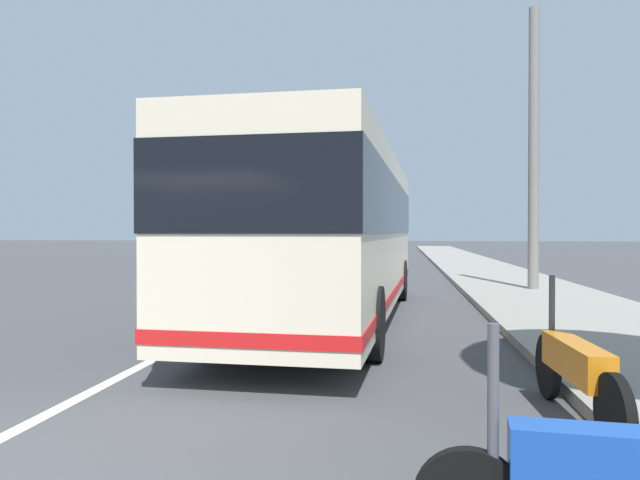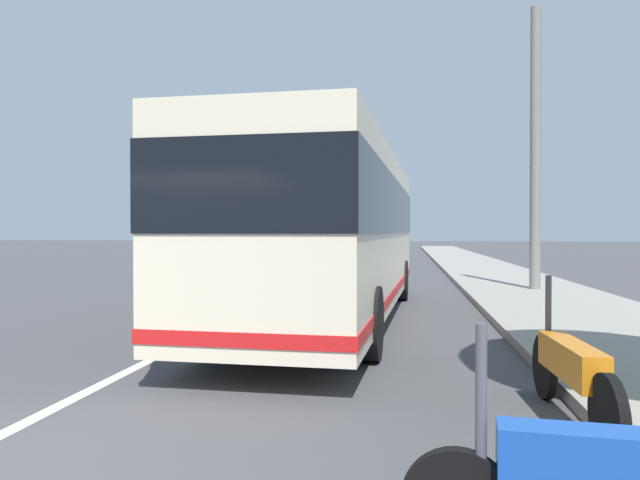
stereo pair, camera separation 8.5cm
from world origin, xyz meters
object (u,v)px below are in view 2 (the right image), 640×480
Objects in this scene: car_side_street at (376,250)px; utility_pole at (536,151)px; motorcycle_nearest_curb at (571,371)px; car_behind_bus at (385,244)px; car_far_distant at (314,250)px; coach_bus at (334,228)px.

utility_pole is at bearing -162.27° from car_side_street.
car_behind_bus is at bearing 1.27° from motorcycle_nearest_curb.
car_far_distant is 0.50× the size of utility_pole.
motorcycle_nearest_curb is 0.54× the size of car_side_street.
motorcycle_nearest_curb is at bearing 169.87° from utility_pole.
coach_bus is 23.23m from car_side_street.
utility_pole is (-15.03, -8.53, 3.24)m from car_far_distant.
utility_pole is at bearing -38.37° from coach_bus.
utility_pole is at bearing 28.75° from car_far_distant.
coach_bus is at bearing 22.60° from motorcycle_nearest_curb.
utility_pole is at bearing -168.04° from car_behind_bus.
car_far_distant is 0.84× the size of car_behind_bus.
car_side_street is at bearing 16.56° from utility_pole.
car_behind_bus is at bearing 3.40° from coach_bus.
car_behind_bus is at bearing 168.84° from car_far_distant.
car_side_street is 15.46m from car_behind_bus.
car_far_distant reaches higher than car_side_street.
utility_pole reaches higher than car_far_distant.
car_far_distant is at bearing 172.62° from car_behind_bus.
car_behind_bus is 0.60× the size of utility_pole.
utility_pole reaches higher than motorcycle_nearest_curb.
car_side_street is 0.92× the size of car_behind_bus.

